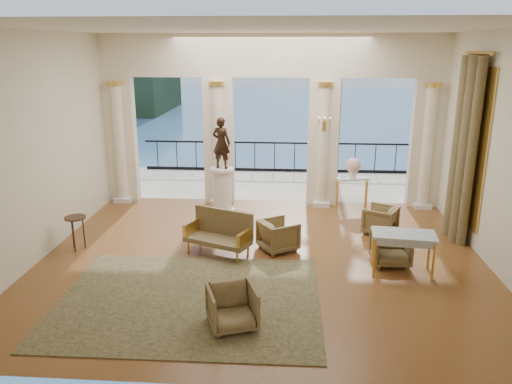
# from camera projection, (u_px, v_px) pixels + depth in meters

# --- Properties ---
(floor) EXTENTS (9.00, 9.00, 0.00)m
(floor) POSITION_uv_depth(u_px,v_px,m) (262.00, 259.00, 10.21)
(floor) COLOR #492510
(floor) RESTS_ON ground
(room_walls) EXTENTS (9.00, 9.00, 9.00)m
(room_walls) POSITION_uv_depth(u_px,v_px,m) (259.00, 128.00, 8.33)
(room_walls) COLOR beige
(room_walls) RESTS_ON ground
(arcade) EXTENTS (9.00, 0.56, 4.50)m
(arcade) POSITION_uv_depth(u_px,v_px,m) (271.00, 109.00, 13.14)
(arcade) COLOR beige
(arcade) RESTS_ON ground
(terrace) EXTENTS (10.00, 3.60, 0.10)m
(terrace) POSITION_uv_depth(u_px,v_px,m) (273.00, 185.00, 15.78)
(terrace) COLOR #ACA28F
(terrace) RESTS_ON ground
(balustrade) EXTENTS (9.00, 0.06, 1.03)m
(balustrade) POSITION_uv_depth(u_px,v_px,m) (275.00, 160.00, 17.18)
(balustrade) COLOR black
(balustrade) RESTS_ON terrace
(palm_tree) EXTENTS (2.00, 2.00, 4.50)m
(palm_tree) POSITION_uv_depth(u_px,v_px,m) (340.00, 49.00, 15.23)
(palm_tree) COLOR #4C3823
(palm_tree) RESTS_ON terrace
(headland) EXTENTS (22.00, 18.00, 6.00)m
(headland) POSITION_uv_depth(u_px,v_px,m) (101.00, 91.00, 80.04)
(headland) COLOR black
(headland) RESTS_ON sea
(sea) EXTENTS (160.00, 160.00, 0.00)m
(sea) POSITION_uv_depth(u_px,v_px,m) (287.00, 121.00, 69.30)
(sea) COLOR teal
(sea) RESTS_ON ground
(curtain) EXTENTS (0.33, 1.40, 4.09)m
(curtain) POSITION_uv_depth(u_px,v_px,m) (464.00, 150.00, 10.79)
(curtain) COLOR brown
(curtain) RESTS_ON ground
(window_frame) EXTENTS (0.04, 1.60, 3.40)m
(window_frame) POSITION_uv_depth(u_px,v_px,m) (473.00, 147.00, 10.75)
(window_frame) COLOR gold
(window_frame) RESTS_ON room_walls
(wall_sconce) EXTENTS (0.30, 0.11, 0.33)m
(wall_sconce) POSITION_uv_depth(u_px,v_px,m) (324.00, 125.00, 12.84)
(wall_sconce) COLOR gold
(wall_sconce) RESTS_ON arcade
(rug) EXTENTS (4.48, 3.50, 0.02)m
(rug) POSITION_uv_depth(u_px,v_px,m) (189.00, 299.00, 8.57)
(rug) COLOR #30341A
(rug) RESTS_ON ground
(armchair_a) EXTENTS (0.89, 0.86, 0.73)m
(armchair_a) POSITION_uv_depth(u_px,v_px,m) (232.00, 305.00, 7.66)
(armchair_a) COLOR #483B1E
(armchair_a) RESTS_ON ground
(armchair_b) EXTENTS (0.74, 0.70, 0.74)m
(armchair_b) POSITION_uv_depth(u_px,v_px,m) (391.00, 247.00, 9.88)
(armchair_b) COLOR #483B1E
(armchair_b) RESTS_ON ground
(armchair_c) EXTENTS (0.89, 0.91, 0.71)m
(armchair_c) POSITION_uv_depth(u_px,v_px,m) (380.00, 219.00, 11.51)
(armchair_c) COLOR #483B1E
(armchair_c) RESTS_ON ground
(armchair_d) EXTENTS (0.93, 0.95, 0.73)m
(armchair_d) POSITION_uv_depth(u_px,v_px,m) (278.00, 234.00, 10.57)
(armchair_d) COLOR #483B1E
(armchair_d) RESTS_ON ground
(settee) EXTENTS (1.50, 1.09, 0.91)m
(settee) POSITION_uv_depth(u_px,v_px,m) (220.00, 232.00, 10.40)
(settee) COLOR #483B1E
(settee) RESTS_ON ground
(game_table) EXTENTS (1.23, 0.77, 0.80)m
(game_table) POSITION_uv_depth(u_px,v_px,m) (404.00, 237.00, 9.41)
(game_table) COLOR #90AAB5
(game_table) RESTS_ON ground
(pedestal) EXTENTS (0.65, 0.65, 1.19)m
(pedestal) POSITION_uv_depth(u_px,v_px,m) (222.00, 191.00, 12.88)
(pedestal) COLOR silver
(pedestal) RESTS_ON ground
(statue) EXTENTS (0.54, 0.44, 1.30)m
(statue) POSITION_uv_depth(u_px,v_px,m) (221.00, 143.00, 12.52)
(statue) COLOR black
(statue) RESTS_ON pedestal
(console_table) EXTENTS (0.93, 0.56, 0.82)m
(console_table) POSITION_uv_depth(u_px,v_px,m) (352.00, 183.00, 13.27)
(console_table) COLOR silver
(console_table) RESTS_ON ground
(urn) EXTENTS (0.40, 0.40, 0.54)m
(urn) POSITION_uv_depth(u_px,v_px,m) (353.00, 167.00, 13.14)
(urn) COLOR white
(urn) RESTS_ON console_table
(side_table) EXTENTS (0.45, 0.45, 0.73)m
(side_table) POSITION_uv_depth(u_px,v_px,m) (75.00, 222.00, 10.52)
(side_table) COLOR black
(side_table) RESTS_ON ground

